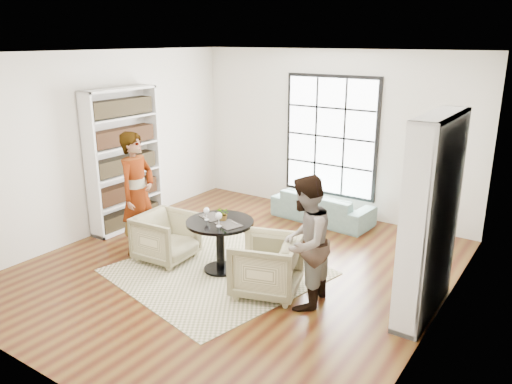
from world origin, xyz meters
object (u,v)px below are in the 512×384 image
Objects in this scene: sofa at (322,207)px; flower_centerpiece at (224,214)px; armchair_right at (266,265)px; wine_glass_right at (219,216)px; person_left at (137,193)px; wine_glass_left at (206,211)px; pedestal_table at (220,235)px; armchair_left at (166,237)px; person_right at (305,243)px.

sofa is 8.93× the size of flower_centerpiece.
sofa is 2.17× the size of armchair_right.
person_left is at bearing 179.31° from wine_glass_right.
sofa is 0.97× the size of person_left.
flower_centerpiece is at bearing -91.23° from person_left.
wine_glass_right is at bearing -99.28° from person_left.
wine_glass_left is at bearing -94.89° from person_left.
wine_glass_left reaches higher than armchair_right.
pedestal_table is 0.50× the size of person_left.
armchair_left is at bearing -108.39° from armchair_right.
wine_glass_right is at bearing -18.88° from wine_glass_left.
wine_glass_right is (0.12, -0.17, 0.35)m from pedestal_table.
armchair_left is (-1.17, -2.79, 0.09)m from sofa.
person_left reaches higher than wine_glass_right.
flower_centerpiece reaches higher than armchair_right.
person_right reaches higher than sofa.
person_right is (2.87, -0.02, -0.11)m from person_left.
armchair_right is 0.45× the size of person_left.
sofa is at bearing -165.80° from person_right.
person_left reaches higher than sofa.
armchair_left is at bearing 72.06° from sofa.
armchair_left reaches higher than sofa.
person_left is 1.56m from wine_glass_right.
armchair_right is at bearing 106.89° from sofa.
wine_glass_right is 0.99× the size of flower_centerpiece.
person_left is at bearing 86.36° from armchair_left.
pedestal_table is 0.39m from wine_glass_left.
armchair_right reaches higher than sofa.
armchair_right is 4.57× the size of wine_glass_left.
person_left reaches higher than armchair_left.
sofa is at bearing -26.37° from armchair_left.
pedestal_table is 0.41m from wine_glass_right.
flower_centerpiece is at bearing -82.03° from armchair_left.
sofa is 2.82m from wine_glass_left.
wine_glass_left is (0.72, 0.08, 0.53)m from armchair_left.
pedestal_table reaches higher than armchair_left.
person_right is at bearing -99.06° from person_left.
sofa is at bearing 80.52° from wine_glass_left.
person_left is 9.31× the size of wine_glass_right.
person_right is (1.15, -2.81, 0.56)m from sofa.
sofa is at bearing 84.77° from flower_centerpiece.
person_right is (2.32, -0.02, 0.47)m from armchair_left.
sofa is 9.89× the size of wine_glass_left.
person_left is 2.88m from person_right.
pedestal_table is 1.12× the size of armchair_right.
armchair_right is (0.60, -2.81, 0.12)m from sofa.
flower_centerpiece is at bearing -121.98° from armchair_right.
person_left reaches higher than pedestal_table.
wine_glass_left is (-1.61, 0.11, 0.06)m from person_right.
person_right reaches higher than flower_centerpiece.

